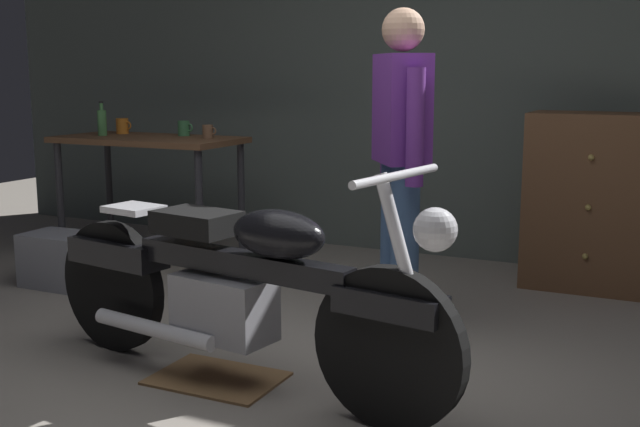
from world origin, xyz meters
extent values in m
plane|color=gray|center=(0.00, 0.00, 0.00)|extent=(12.00, 12.00, 0.00)
cube|color=#56605B|center=(0.00, 2.80, 1.55)|extent=(8.00, 0.12, 3.10)
cube|color=brown|center=(-1.81, 1.64, 0.88)|extent=(1.30, 0.64, 0.04)
cylinder|color=#2D2D33|center=(-2.40, 1.38, 0.43)|extent=(0.05, 0.05, 0.86)
cylinder|color=#2D2D33|center=(-1.22, 1.38, 0.43)|extent=(0.05, 0.05, 0.86)
cylinder|color=#2D2D33|center=(-2.40, 1.90, 0.43)|extent=(0.05, 0.05, 0.86)
cylinder|color=#2D2D33|center=(-1.22, 1.90, 0.43)|extent=(0.05, 0.05, 0.86)
cylinder|color=black|center=(0.65, -0.13, 0.32)|extent=(0.64, 0.17, 0.64)
cylinder|color=black|center=(-0.88, 0.12, 0.32)|extent=(0.64, 0.17, 0.64)
cube|color=black|center=(0.65, -0.13, 0.50)|extent=(0.46, 0.21, 0.10)
cube|color=black|center=(-0.83, 0.11, 0.50)|extent=(0.54, 0.26, 0.12)
cube|color=gray|center=(-0.16, 0.00, 0.34)|extent=(0.47, 0.31, 0.28)
cube|color=black|center=(-0.06, -0.01, 0.55)|extent=(1.10, 0.28, 0.10)
ellipsoid|color=black|center=(0.13, -0.05, 0.70)|extent=(0.47, 0.29, 0.20)
cube|color=black|center=(-0.31, 0.03, 0.70)|extent=(0.39, 0.29, 0.10)
cube|color=silver|center=(-0.71, 0.09, 0.72)|extent=(0.27, 0.24, 0.03)
cylinder|color=silver|center=(0.71, -0.14, 0.65)|extent=(0.27, 0.09, 0.68)
cylinder|color=silver|center=(0.67, -0.13, 0.98)|extent=(0.13, 0.60, 0.03)
sphere|color=silver|center=(0.83, -0.16, 0.80)|extent=(0.16, 0.16, 0.16)
cylinder|color=silver|center=(-0.48, -0.09, 0.22)|extent=(0.70, 0.18, 0.07)
cylinder|color=#47699C|center=(0.31, 1.00, 0.44)|extent=(0.15, 0.15, 0.88)
cylinder|color=#47699C|center=(0.19, 1.17, 0.44)|extent=(0.15, 0.15, 0.88)
cube|color=#72339E|center=(0.25, 1.08, 1.16)|extent=(0.40, 0.44, 0.56)
cylinder|color=#72339E|center=(0.39, 0.89, 1.08)|extent=(0.09, 0.09, 0.58)
cylinder|color=#72339E|center=(0.11, 1.28, 1.08)|extent=(0.09, 0.09, 0.58)
sphere|color=tan|center=(0.25, 1.08, 1.56)|extent=(0.22, 0.22, 0.22)
cube|color=brown|center=(1.09, 2.30, 0.55)|extent=(0.80, 0.44, 1.10)
sphere|color=tan|center=(1.09, 2.07, 0.85)|extent=(0.04, 0.04, 0.04)
sphere|color=tan|center=(1.09, 2.07, 0.55)|extent=(0.04, 0.04, 0.04)
sphere|color=tan|center=(1.09, 2.07, 0.25)|extent=(0.04, 0.04, 0.04)
cube|color=olive|center=(-0.21, -0.01, 0.01)|extent=(0.56, 0.40, 0.01)
cube|color=gray|center=(-1.96, 0.89, 0.17)|extent=(0.44, 0.32, 0.34)
cylinder|color=orange|center=(-2.16, 1.79, 0.96)|extent=(0.09, 0.09, 0.11)
torus|color=orange|center=(-2.11, 1.79, 0.96)|extent=(0.06, 0.01, 0.06)
cylinder|color=brown|center=(-1.37, 1.73, 0.95)|extent=(0.07, 0.07, 0.09)
torus|color=brown|center=(-1.33, 1.73, 0.95)|extent=(0.05, 0.01, 0.05)
cylinder|color=#3D7F4C|center=(-1.64, 1.82, 0.95)|extent=(0.08, 0.08, 0.11)
torus|color=#3D7F4C|center=(-1.59, 1.82, 0.96)|extent=(0.06, 0.01, 0.06)
cylinder|color=#4C8C4C|center=(-2.17, 1.59, 0.99)|extent=(0.06, 0.06, 0.18)
cylinder|color=#4C8C4C|center=(-2.17, 1.59, 1.10)|extent=(0.03, 0.03, 0.05)
cylinder|color=black|center=(-2.17, 1.59, 1.14)|extent=(0.03, 0.03, 0.01)
camera|label=1|loc=(1.64, -2.81, 1.36)|focal=44.38mm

